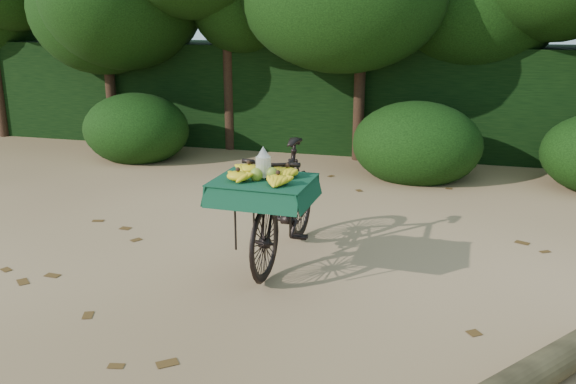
# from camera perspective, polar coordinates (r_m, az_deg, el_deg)

# --- Properties ---
(ground) EXTENTS (80.00, 80.00, 0.00)m
(ground) POSITION_cam_1_polar(r_m,az_deg,el_deg) (5.45, -7.71, -8.99)
(ground) COLOR tan
(ground) RESTS_ON ground
(vendor_bicycle) EXTENTS (0.84, 1.92, 1.15)m
(vendor_bicycle) POSITION_cam_1_polar(r_m,az_deg,el_deg) (5.84, -0.40, -0.90)
(vendor_bicycle) COLOR black
(vendor_bicycle) RESTS_ON ground
(hedge_backdrop) EXTENTS (26.00, 1.80, 1.80)m
(hedge_backdrop) POSITION_cam_1_polar(r_m,az_deg,el_deg) (11.09, 4.93, 8.98)
(hedge_backdrop) COLOR black
(hedge_backdrop) RESTS_ON ground
(tree_row) EXTENTS (14.50, 2.00, 4.00)m
(tree_row) POSITION_cam_1_polar(r_m,az_deg,el_deg) (10.36, 0.59, 14.63)
(tree_row) COLOR black
(tree_row) RESTS_ON ground
(bush_clumps) EXTENTS (8.80, 1.70, 0.90)m
(bush_clumps) POSITION_cam_1_polar(r_m,az_deg,el_deg) (9.13, 5.65, 4.50)
(bush_clumps) COLOR black
(bush_clumps) RESTS_ON ground
(leaf_litter) EXTENTS (7.00, 7.30, 0.01)m
(leaf_litter) POSITION_cam_1_polar(r_m,az_deg,el_deg) (6.00, -5.30, -6.41)
(leaf_litter) COLOR #4F3315
(leaf_litter) RESTS_ON ground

